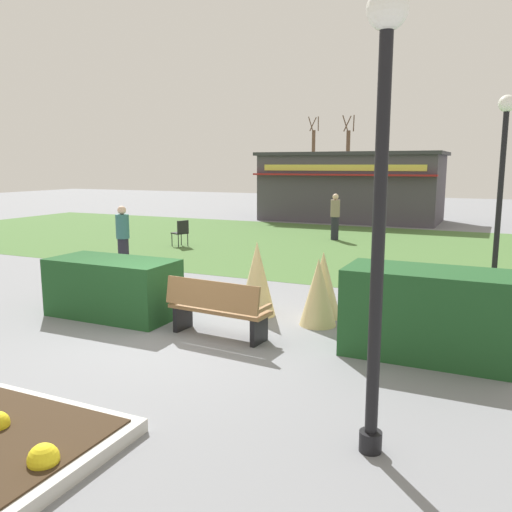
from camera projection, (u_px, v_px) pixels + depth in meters
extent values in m
plane|color=slate|center=(165.00, 338.00, 8.48)|extent=(80.00, 80.00, 0.00)
cube|color=#446B33|center=(344.00, 246.00, 17.90)|extent=(36.00, 12.00, 0.01)
sphere|color=yellow|center=(43.00, 459.00, 4.63)|extent=(0.28, 0.28, 0.28)
cube|color=olive|center=(219.00, 309.00, 8.48)|extent=(1.73, 0.61, 0.06)
cube|color=olive|center=(211.00, 295.00, 8.25)|extent=(1.70, 0.26, 0.44)
cube|color=black|center=(183.00, 316.00, 8.87)|extent=(0.11, 0.44, 0.45)
cube|color=black|center=(259.00, 329.00, 8.17)|extent=(0.11, 0.44, 0.45)
cube|color=olive|center=(179.00, 296.00, 8.85)|extent=(0.09, 0.44, 0.06)
cube|color=olive|center=(264.00, 308.00, 8.07)|extent=(0.09, 0.44, 0.06)
cube|color=#1E4C23|center=(113.00, 288.00, 9.63)|extent=(2.34, 1.10, 1.05)
cube|color=#1E4C23|center=(427.00, 313.00, 7.58)|extent=(2.31, 1.10, 1.27)
cone|color=#D1BC7F|center=(318.00, 292.00, 9.06)|extent=(0.64, 0.64, 1.17)
cone|color=#D1BC7F|center=(323.00, 285.00, 9.54)|extent=(0.66, 0.66, 1.20)
cone|color=#D1BC7F|center=(257.00, 279.00, 9.65)|extent=(0.68, 0.68, 1.37)
cylinder|color=black|center=(370.00, 441.00, 5.11)|extent=(0.22, 0.22, 0.20)
cylinder|color=black|center=(378.00, 254.00, 4.80)|extent=(0.12, 0.12, 3.86)
sphere|color=white|center=(388.00, 9.00, 4.44)|extent=(0.36, 0.36, 0.36)
cylinder|color=black|center=(493.00, 283.00, 11.97)|extent=(0.22, 0.22, 0.20)
cylinder|color=black|center=(499.00, 201.00, 11.66)|extent=(0.12, 0.12, 3.86)
sphere|color=white|center=(507.00, 103.00, 11.31)|extent=(0.36, 0.36, 0.36)
cylinder|color=#2D4233|center=(72.00, 290.00, 10.04)|extent=(0.52, 0.52, 0.76)
cube|color=#47424C|center=(351.00, 188.00, 26.09)|extent=(8.43, 3.89, 3.16)
cube|color=#333338|center=(352.00, 154.00, 25.81)|extent=(8.73, 4.19, 0.16)
cube|color=maroon|center=(339.00, 175.00, 24.07)|extent=(8.53, 0.36, 0.08)
cube|color=#D8CC4C|center=(341.00, 168.00, 24.16)|extent=(7.59, 0.04, 0.28)
cube|color=black|center=(180.00, 233.00, 17.89)|extent=(0.57, 0.57, 0.04)
cube|color=black|center=(183.00, 227.00, 17.71)|extent=(0.21, 0.42, 0.44)
cylinder|color=black|center=(181.00, 239.00, 18.19)|extent=(0.03, 0.03, 0.45)
cylinder|color=black|center=(172.00, 240.00, 17.94)|extent=(0.03, 0.03, 0.45)
cylinder|color=black|center=(188.00, 240.00, 17.92)|extent=(0.03, 0.03, 0.45)
cylinder|color=black|center=(178.00, 241.00, 17.66)|extent=(0.03, 0.03, 0.45)
cylinder|color=#23232D|center=(335.00, 228.00, 19.42)|extent=(0.28, 0.28, 0.85)
cylinder|color=gray|center=(335.00, 208.00, 19.30)|extent=(0.34, 0.34, 0.62)
sphere|color=beige|center=(336.00, 197.00, 19.23)|extent=(0.22, 0.22, 0.22)
cylinder|color=#23232D|center=(124.00, 255.00, 13.77)|extent=(0.28, 0.28, 0.85)
cylinder|color=#336B66|center=(122.00, 226.00, 13.64)|extent=(0.34, 0.34, 0.62)
sphere|color=beige|center=(122.00, 210.00, 13.57)|extent=(0.22, 0.22, 0.22)
cube|color=navy|center=(345.00, 198.00, 34.60)|extent=(4.20, 1.80, 0.60)
cube|color=black|center=(343.00, 192.00, 34.59)|extent=(2.31, 1.59, 0.44)
cylinder|color=black|center=(368.00, 202.00, 34.93)|extent=(0.64, 0.22, 0.64)
cylinder|color=black|center=(361.00, 203.00, 33.28)|extent=(0.64, 0.22, 0.64)
cylinder|color=black|center=(330.00, 201.00, 36.00)|extent=(0.64, 0.22, 0.64)
cylinder|color=black|center=(321.00, 202.00, 34.36)|extent=(0.64, 0.22, 0.64)
cylinder|color=brown|center=(347.00, 167.00, 38.17)|extent=(0.28, 0.28, 5.12)
cylinder|color=brown|center=(354.00, 123.00, 37.61)|extent=(0.25, 0.58, 1.12)
cylinder|color=brown|center=(347.00, 124.00, 38.00)|extent=(0.54, 0.36, 1.12)
cylinder|color=brown|center=(345.00, 123.00, 37.45)|extent=(0.54, 0.35, 1.12)
cylinder|color=brown|center=(313.00, 165.00, 43.03)|extent=(0.28, 0.28, 5.45)
cylinder|color=brown|center=(318.00, 124.00, 42.43)|extent=(0.25, 0.58, 1.12)
cylinder|color=brown|center=(313.00, 124.00, 42.82)|extent=(0.54, 0.36, 1.12)
cylinder|color=brown|center=(311.00, 124.00, 42.28)|extent=(0.54, 0.35, 1.12)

